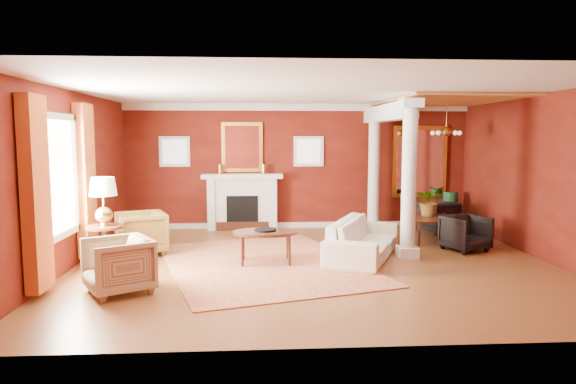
{
  "coord_description": "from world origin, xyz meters",
  "views": [
    {
      "loc": [
        -0.97,
        -8.5,
        2.16
      ],
      "look_at": [
        -0.4,
        0.69,
        1.15
      ],
      "focal_mm": 32.0,
      "sensor_mm": 36.0,
      "label": 1
    }
  ],
  "objects": [
    {
      "name": "left_window",
      "position": [
        -3.89,
        -0.6,
        1.42
      ],
      "size": [
        0.21,
        2.55,
        2.6
      ],
      "color": "white",
      "rests_on": "room_shell"
    },
    {
      "name": "overmantel_mirror",
      "position": [
        -1.3,
        3.45,
        1.9
      ],
      "size": [
        0.95,
        0.07,
        1.15
      ],
      "color": "gold",
      "rests_on": "fireplace"
    },
    {
      "name": "armchair_leopard",
      "position": [
        -3.09,
        0.86,
        0.43
      ],
      "size": [
        1.04,
        1.07,
        0.87
      ],
      "primitive_type": "imported",
      "rotation": [
        0.0,
        0.0,
        -1.2
      ],
      "color": "black",
      "rests_on": "ground"
    },
    {
      "name": "coffee_table",
      "position": [
        -0.82,
        0.06,
        0.51
      ],
      "size": [
        1.11,
        1.11,
        0.56
      ],
      "rotation": [
        0.0,
        0.0,
        -0.13
      ],
      "color": "#33140E",
      "rests_on": "ground"
    },
    {
      "name": "flank_window_left",
      "position": [
        -2.85,
        3.46,
        1.8
      ],
      "size": [
        0.7,
        0.07,
        0.7
      ],
      "color": "silver",
      "rests_on": "room_shell"
    },
    {
      "name": "base_trim",
      "position": [
        0.0,
        3.46,
        0.06
      ],
      "size": [
        8.0,
        0.08,
        0.12
      ],
      "primitive_type": "cube",
      "color": "silver",
      "rests_on": "ground"
    },
    {
      "name": "sofa",
      "position": [
        0.93,
        0.38,
        0.45
      ],
      "size": [
        1.57,
        2.39,
        0.9
      ],
      "primitive_type": "imported",
      "rotation": [
        0.0,
        0.0,
        1.15
      ],
      "color": "white",
      "rests_on": "ground"
    },
    {
      "name": "ground",
      "position": [
        0.0,
        0.0,
        0.0
      ],
      "size": [
        8.0,
        8.0,
        0.0
      ],
      "primitive_type": "plane",
      "color": "brown",
      "rests_on": "ground"
    },
    {
      "name": "dining_table",
      "position": [
        2.66,
        1.81,
        0.4
      ],
      "size": [
        0.71,
        1.49,
        0.8
      ],
      "primitive_type": "imported",
      "rotation": [
        0.0,
        0.0,
        1.42
      ],
      "color": "#33140E",
      "rests_on": "ground"
    },
    {
      "name": "fireplace",
      "position": [
        -1.3,
        3.32,
        0.65
      ],
      "size": [
        1.85,
        0.42,
        1.29
      ],
      "color": "silver",
      "rests_on": "ground"
    },
    {
      "name": "dining_mirror",
      "position": [
        2.9,
        3.45,
        1.55
      ],
      "size": [
        1.3,
        0.07,
        1.7
      ],
      "color": "gold",
      "rests_on": "room_shell"
    },
    {
      "name": "column_front",
      "position": [
        1.7,
        0.3,
        1.43
      ],
      "size": [
        0.36,
        0.36,
        2.8
      ],
      "color": "silver",
      "rests_on": "ground"
    },
    {
      "name": "flank_window_right",
      "position": [
        0.25,
        3.46,
        1.8
      ],
      "size": [
        0.7,
        0.07,
        0.7
      ],
      "color": "silver",
      "rests_on": "room_shell"
    },
    {
      "name": "crown_trim",
      "position": [
        0.0,
        3.46,
        2.82
      ],
      "size": [
        8.0,
        0.08,
        0.16
      ],
      "primitive_type": "cube",
      "color": "silver",
      "rests_on": "room_shell"
    },
    {
      "name": "amber_ceiling",
      "position": [
        2.85,
        1.75,
        2.87
      ],
      "size": [
        2.3,
        3.4,
        0.04
      ],
      "primitive_type": "cube",
      "color": "#C47F39",
      "rests_on": "room_shell"
    },
    {
      "name": "armchair_stripe",
      "position": [
        -2.88,
        -1.46,
        0.42
      ],
      "size": [
        1.08,
        1.1,
        0.85
      ],
      "primitive_type": "imported",
      "rotation": [
        0.0,
        0.0,
        -1.04
      ],
      "color": "tan",
      "rests_on": "ground"
    },
    {
      "name": "coffee_book",
      "position": [
        -0.85,
        0.11,
        0.68
      ],
      "size": [
        0.18,
        0.05,
        0.24
      ],
      "primitive_type": "imported",
      "rotation": [
        0.0,
        0.0,
        -0.17
      ],
      "color": "#33140E",
      "rests_on": "coffee_table"
    },
    {
      "name": "potted_plant",
      "position": [
        2.61,
        1.82,
        1.05
      ],
      "size": [
        0.64,
        0.7,
        0.49
      ],
      "primitive_type": "imported",
      "rotation": [
        0.0,
        0.0,
        -0.12
      ],
      "color": "#26591E",
      "rests_on": "dining_table"
    },
    {
      "name": "side_table",
      "position": [
        -3.46,
        -0.06,
        1.0
      ],
      "size": [
        0.6,
        0.6,
        1.49
      ],
      "rotation": [
        0.0,
        0.0,
        -0.09
      ],
      "color": "#33140E",
      "rests_on": "ground"
    },
    {
      "name": "header_beam",
      "position": [
        1.7,
        1.9,
        2.62
      ],
      "size": [
        0.3,
        3.2,
        0.32
      ],
      "primitive_type": "cube",
      "color": "silver",
      "rests_on": "column_front"
    },
    {
      "name": "room_shell",
      "position": [
        0.0,
        0.0,
        2.02
      ],
      "size": [
        8.04,
        7.04,
        2.92
      ],
      "color": "#621A0D",
      "rests_on": "ground"
    },
    {
      "name": "dining_chair_near",
      "position": [
        2.96,
        0.79,
        0.37
      ],
      "size": [
        0.91,
        0.89,
        0.73
      ],
      "primitive_type": "imported",
      "rotation": [
        0.0,
        0.0,
        0.39
      ],
      "color": "black",
      "rests_on": "ground"
    },
    {
      "name": "dining_chair_far",
      "position": [
        3.06,
        2.62,
        0.39
      ],
      "size": [
        0.97,
        0.94,
        0.77
      ],
      "primitive_type": "imported",
      "rotation": [
        0.0,
        0.0,
        3.55
      ],
      "color": "black",
      "rests_on": "ground"
    },
    {
      "name": "chandelier",
      "position": [
        2.9,
        1.8,
        2.25
      ],
      "size": [
        0.6,
        0.62,
        0.75
      ],
      "color": "gold",
      "rests_on": "room_shell"
    },
    {
      "name": "column_back",
      "position": [
        1.7,
        3.0,
        1.43
      ],
      "size": [
        0.36,
        0.36,
        2.8
      ],
      "color": "silver",
      "rests_on": "ground"
    },
    {
      "name": "green_urn",
      "position": [
        3.5,
        3.0,
        0.35
      ],
      "size": [
        0.37,
        0.37,
        0.88
      ],
      "color": "#133C1F",
      "rests_on": "ground"
    },
    {
      "name": "rug",
      "position": [
        -0.87,
        0.02,
        0.01
      ],
      "size": [
        4.12,
        4.82,
        0.02
      ],
      "primitive_type": "cube",
      "rotation": [
        0.0,
        0.0,
        0.29
      ],
      "color": "maroon",
      "rests_on": "ground"
    }
  ]
}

